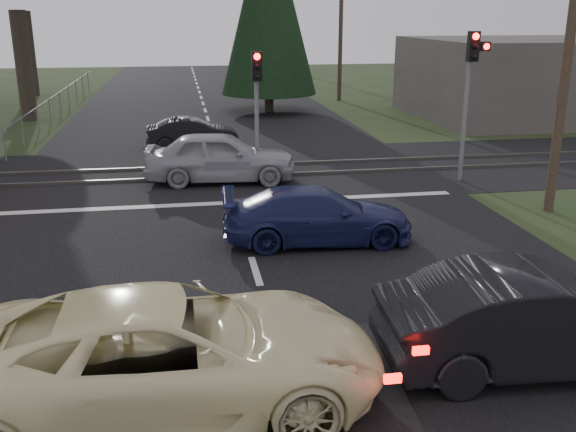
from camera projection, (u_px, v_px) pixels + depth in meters
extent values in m
plane|color=#243618|center=(277.00, 339.00, 10.73)|extent=(120.00, 120.00, 0.00)
cube|color=black|center=(229.00, 187.00, 20.13)|extent=(14.00, 100.00, 0.01)
cube|color=black|center=(225.00, 172.00, 22.01)|extent=(120.00, 8.00, 0.01)
cube|color=silver|center=(234.00, 203.00, 18.44)|extent=(13.00, 0.35, 0.00)
cube|color=#59544C|center=(226.00, 176.00, 21.25)|extent=(120.00, 0.12, 0.10)
cube|color=#59544C|center=(223.00, 166.00, 22.75)|extent=(120.00, 0.12, 0.10)
cylinder|color=slate|center=(464.00, 122.00, 20.37)|extent=(0.14, 0.14, 3.80)
cube|color=black|center=(473.00, 46.00, 19.50)|extent=(0.32, 0.24, 0.90)
sphere|color=#FF0C07|center=(476.00, 36.00, 19.29)|extent=(0.20, 0.20, 0.20)
sphere|color=black|center=(475.00, 47.00, 19.38)|extent=(0.18, 0.18, 0.18)
sphere|color=black|center=(474.00, 57.00, 19.47)|extent=(0.18, 0.18, 0.18)
cube|color=black|center=(485.00, 46.00, 19.56)|extent=(0.28, 0.22, 0.28)
sphere|color=#FF0C07|center=(487.00, 47.00, 19.45)|extent=(0.18, 0.18, 0.18)
cylinder|color=slate|center=(257.00, 131.00, 20.56)|extent=(0.14, 0.14, 3.20)
cube|color=black|center=(257.00, 66.00, 19.78)|extent=(0.32, 0.24, 0.90)
sphere|color=#FF0C07|center=(257.00, 57.00, 19.57)|extent=(0.20, 0.20, 0.20)
sphere|color=black|center=(257.00, 67.00, 19.66)|extent=(0.18, 0.18, 0.18)
sphere|color=black|center=(257.00, 77.00, 19.75)|extent=(0.18, 0.18, 0.18)
cylinder|color=#4C3D2D|center=(569.00, 42.00, 16.36)|extent=(0.26, 0.26, 9.00)
cylinder|color=#4C3D2D|center=(341.00, 26.00, 38.94)|extent=(0.26, 0.26, 9.00)
cylinder|color=#4C3D2D|center=(278.00, 21.00, 62.45)|extent=(0.26, 0.26, 9.00)
cylinder|color=#473D33|center=(24.00, 66.00, 32.00)|extent=(0.80, 0.80, 5.40)
cylinder|color=#473D33|center=(29.00, 54.00, 42.03)|extent=(0.80, 0.80, 5.40)
cylinder|color=#473D33|center=(269.00, 93.00, 35.43)|extent=(0.50, 0.50, 2.00)
cube|color=#59514C|center=(552.00, 78.00, 33.67)|extent=(14.00, 10.00, 4.00)
imported|color=#FFF5B6|center=(168.00, 353.00, 8.67)|extent=(5.88, 2.73, 1.63)
imported|color=black|center=(538.00, 320.00, 9.66)|extent=(4.87, 1.90, 1.58)
imported|color=#9D9FA4|center=(220.00, 157.00, 20.56)|extent=(4.94, 2.35, 1.63)
imported|color=#1A1F4E|center=(318.00, 216.00, 15.12)|extent=(4.56, 2.04, 1.30)
imported|color=black|center=(192.00, 133.00, 25.88)|extent=(3.69, 1.38, 1.20)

